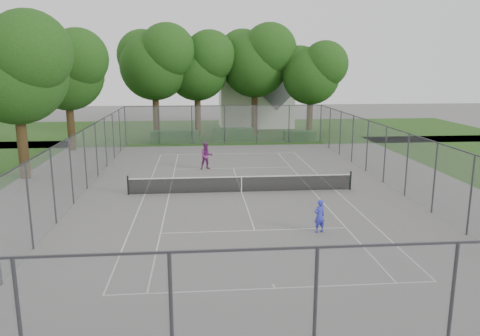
{
  "coord_description": "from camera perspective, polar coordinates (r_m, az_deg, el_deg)",
  "views": [
    {
      "loc": [
        -2.36,
        -25.77,
        7.13
      ],
      "look_at": [
        0.0,
        1.0,
        1.2
      ],
      "focal_mm": 35.0,
      "sensor_mm": 36.0,
      "label": 1
    }
  ],
  "objects": [
    {
      "name": "perimeter_fence",
      "position": [
        26.42,
        0.19,
        0.83
      ],
      "size": [
        18.08,
        34.08,
        3.52
      ],
      "color": "#38383D",
      "rests_on": "ground"
    },
    {
      "name": "tree_side_back",
      "position": [
        42.07,
        -20.32,
        11.43
      ],
      "size": [
        7.03,
        6.42,
        10.1
      ],
      "color": "#342413",
      "rests_on": "ground"
    },
    {
      "name": "ground",
      "position": [
        26.84,
        0.19,
        -2.96
      ],
      "size": [
        120.0,
        120.0,
        0.0
      ],
      "primitive_type": "plane",
      "color": "#605D5B",
      "rests_on": "ground"
    },
    {
      "name": "court_markings",
      "position": [
        26.84,
        0.19,
        -2.95
      ],
      "size": [
        11.03,
        23.83,
        0.01
      ],
      "color": "beige",
      "rests_on": "ground"
    },
    {
      "name": "hedge_left",
      "position": [
        44.28,
        -7.94,
        3.79
      ],
      "size": [
        4.47,
        1.34,
        1.12
      ],
      "primitive_type": "cube",
      "color": "#1A4516",
      "rests_on": "ground"
    },
    {
      "name": "tennis_net",
      "position": [
        26.71,
        0.19,
        -1.9
      ],
      "size": [
        12.87,
        0.1,
        1.1
      ],
      "color": "black",
      "rests_on": "ground"
    },
    {
      "name": "tree_far_right",
      "position": [
        48.42,
        8.78,
        11.6
      ],
      "size": [
        6.62,
        6.05,
        9.52
      ],
      "color": "#342413",
      "rests_on": "ground"
    },
    {
      "name": "hedge_right",
      "position": [
        45.56,
        7.28,
        3.92
      ],
      "size": [
        3.08,
        1.13,
        0.93
      ],
      "primitive_type": "cube",
      "color": "#1A4516",
      "rests_on": "ground"
    },
    {
      "name": "tree_far_midleft",
      "position": [
        48.5,
        -5.17,
        12.55
      ],
      "size": [
        7.35,
        6.71,
        10.57
      ],
      "color": "#342413",
      "rests_on": "ground"
    },
    {
      "name": "tree_far_left",
      "position": [
        47.29,
        -10.32,
        12.85
      ],
      "size": [
        7.72,
        7.05,
        11.1
      ],
      "color": "#342413",
      "rests_on": "ground"
    },
    {
      "name": "grass_far",
      "position": [
        52.31,
        -2.41,
        4.6
      ],
      "size": [
        60.0,
        20.0,
        0.0
      ],
      "primitive_type": "cube",
      "color": "#204313",
      "rests_on": "ground"
    },
    {
      "name": "hedge_mid",
      "position": [
        44.99,
        -0.87,
        4.11
      ],
      "size": [
        3.89,
        1.11,
        1.22
      ],
      "primitive_type": "cube",
      "color": "#1A4516",
      "rests_on": "ground"
    },
    {
      "name": "woman_player",
      "position": [
        32.63,
        -4.11,
        1.46
      ],
      "size": [
        1.04,
        0.88,
        1.87
      ],
      "primitive_type": "imported",
      "rotation": [
        0.0,
        0.0,
        0.21
      ],
      "color": "#78286F",
      "rests_on": "ground"
    },
    {
      "name": "tree_far_midright",
      "position": [
        49.56,
        1.95,
        13.22
      ],
      "size": [
        7.91,
        7.22,
        11.37
      ],
      "color": "#342413",
      "rests_on": "ground"
    },
    {
      "name": "tree_side_front",
      "position": [
        32.35,
        -25.68,
        11.26
      ],
      "size": [
        7.23,
        6.6,
        10.39
      ],
      "color": "#342413",
      "rests_on": "ground"
    },
    {
      "name": "girl_player",
      "position": [
        20.62,
        9.67,
        -5.79
      ],
      "size": [
        0.63,
        0.51,
        1.48
      ],
      "primitive_type": "imported",
      "rotation": [
        0.0,
        0.0,
        3.48
      ],
      "color": "#353AC7",
      "rests_on": "ground"
    },
    {
      "name": "house",
      "position": [
        55.88,
        1.87,
        9.41
      ],
      "size": [
        8.35,
        6.47,
        10.39
      ],
      "color": "silver",
      "rests_on": "ground"
    }
  ]
}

